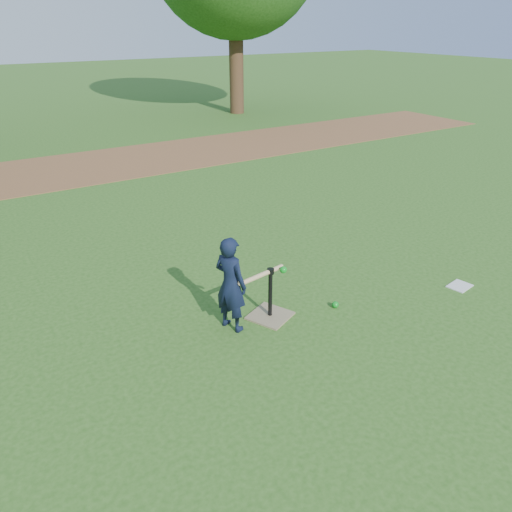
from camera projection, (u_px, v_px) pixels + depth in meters
ground at (276, 310)px, 5.86m from camera, size 80.00×80.00×0.00m
dirt_strip at (94, 166)px, 11.58m from camera, size 24.00×3.00×0.01m
child at (231, 284)px, 5.30m from camera, size 0.38×0.46×1.08m
wiffle_ball_ground at (335, 305)px, 5.89m from camera, size 0.08×0.08×0.08m
clipboard at (460, 286)px, 6.37m from camera, size 0.34×0.28×0.01m
batting_tee at (270, 308)px, 5.68m from camera, size 0.57×0.57×0.61m
swing_action at (265, 274)px, 5.40m from camera, size 0.63×0.16×0.08m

